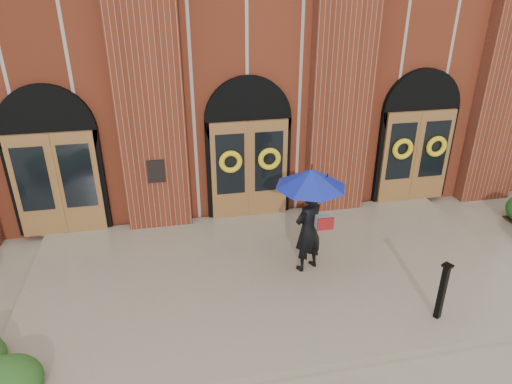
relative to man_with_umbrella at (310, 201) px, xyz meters
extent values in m
plane|color=gray|center=(-0.74, -0.13, -1.73)|extent=(90.00, 90.00, 0.00)
cube|color=gray|center=(-0.74, 0.02, -1.66)|extent=(10.00, 5.30, 0.15)
cube|color=maroon|center=(-0.74, 8.77, 1.77)|extent=(16.00, 12.00, 7.00)
cube|color=black|center=(-2.99, 2.34, -0.08)|extent=(0.40, 0.05, 0.55)
cube|color=maroon|center=(-2.99, 2.59, 1.77)|extent=(1.50, 0.45, 7.00)
cube|color=maroon|center=(1.51, 2.59, 1.77)|extent=(1.50, 0.45, 7.00)
cube|color=maroon|center=(6.01, 2.59, 1.77)|extent=(1.50, 0.45, 7.00)
cube|color=brown|center=(-5.24, 2.58, -0.33)|extent=(1.90, 0.10, 2.50)
cylinder|color=black|center=(-5.24, 2.72, 0.92)|extent=(2.10, 0.22, 2.10)
cube|color=brown|center=(-0.74, 2.58, -0.33)|extent=(1.90, 0.10, 2.50)
cylinder|color=black|center=(-0.74, 2.72, 0.92)|extent=(2.10, 0.22, 2.10)
cube|color=brown|center=(3.76, 2.58, -0.33)|extent=(1.90, 0.10, 2.50)
cylinder|color=black|center=(3.76, 2.72, 0.92)|extent=(2.10, 0.22, 2.10)
torus|color=yellow|center=(-1.22, 2.46, -0.03)|extent=(0.57, 0.13, 0.57)
torus|color=yellow|center=(-0.26, 2.46, -0.03)|extent=(0.57, 0.13, 0.57)
torus|color=yellow|center=(3.28, 2.46, -0.03)|extent=(0.57, 0.13, 0.57)
torus|color=yellow|center=(4.24, 2.46, -0.03)|extent=(0.57, 0.13, 0.57)
imported|color=black|center=(0.00, 0.00, -0.67)|extent=(0.79, 0.67, 1.84)
cone|color=navy|center=(0.00, 0.00, 0.50)|extent=(1.88, 1.88, 0.37)
cylinder|color=black|center=(0.05, -0.05, 0.01)|extent=(0.02, 0.02, 0.61)
cube|color=#A3A6A8|center=(0.27, -0.14, -0.42)|extent=(0.38, 0.30, 0.27)
cube|color=maroon|center=(0.27, -0.24, -0.42)|extent=(0.32, 0.16, 0.27)
cube|color=black|center=(1.86, -1.96, -1.04)|extent=(0.13, 0.13, 1.10)
cube|color=black|center=(1.86, -1.96, -0.47)|extent=(0.20, 0.20, 0.04)
camera|label=1|loc=(-2.65, -7.67, 4.04)|focal=32.00mm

